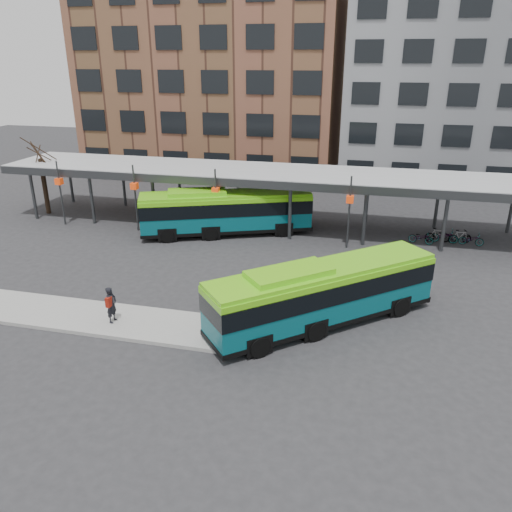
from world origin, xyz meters
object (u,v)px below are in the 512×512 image
at_px(bus_rear, 225,211).
at_px(pedestrian, 111,305).
at_px(bus_front, 323,292).
at_px(tree, 44,184).

bearing_deg(bus_rear, pedestrian, -117.95).
bearing_deg(pedestrian, bus_front, -72.00).
height_order(bus_front, pedestrian, bus_front).
xyz_separation_m(tree, bus_rear, (15.42, -1.54, -0.73)).
distance_m(tree, bus_front, 26.82).
bearing_deg(tree, bus_rear, -5.71).
height_order(tree, pedestrian, tree).
distance_m(bus_rear, pedestrian, 13.81).
bearing_deg(bus_front, pedestrian, 153.24).
height_order(bus_rear, pedestrian, bus_rear).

